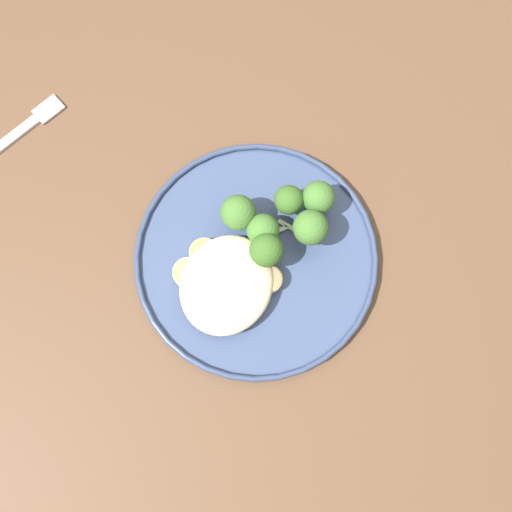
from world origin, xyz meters
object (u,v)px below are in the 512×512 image
(broccoli_floret_right_tilted, at_px, (263,230))
(dinner_plate, at_px, (256,258))
(broccoli_floret_rear_charred, at_px, (310,228))
(broccoli_floret_beside_noodles, at_px, (289,200))
(seared_scallop_on_noodles, at_px, (204,253))
(broccoli_floret_left_leaning, at_px, (239,210))
(seared_scallop_right_edge, at_px, (234,285))
(broccoli_floret_center_pile, at_px, (266,250))
(seared_scallop_left_edge, at_px, (224,256))
(dinner_fork, at_px, (6,142))
(seared_scallop_half_hidden, at_px, (255,294))
(seared_scallop_center_golden, at_px, (269,280))
(seared_scallop_tilted_round, at_px, (188,273))
(seared_scallop_rear_pale, at_px, (220,294))
(broccoli_floret_small_sprig, at_px, (319,198))

(broccoli_floret_right_tilted, bearing_deg, dinner_plate, 5.74)
(dinner_plate, height_order, broccoli_floret_rear_charred, broccoli_floret_rear_charred)
(broccoli_floret_beside_noodles, bearing_deg, seared_scallop_on_noodles, -36.62)
(seared_scallop_on_noodles, bearing_deg, broccoli_floret_left_leaning, 160.67)
(seared_scallop_right_edge, relative_size, broccoli_floret_center_pile, 0.55)
(dinner_plate, xyz_separation_m, seared_scallop_left_edge, (0.02, -0.03, 0.01))
(seared_scallop_on_noodles, distance_m, broccoli_floret_rear_charred, 0.13)
(dinner_plate, xyz_separation_m, dinner_fork, (-0.02, -0.35, -0.01))
(seared_scallop_left_edge, bearing_deg, broccoli_floret_left_leaning, -177.69)
(seared_scallop_half_hidden, height_order, dinner_fork, seared_scallop_half_hidden)
(broccoli_floret_center_pile, bearing_deg, seared_scallop_center_golden, 29.48)
(dinner_plate, bearing_deg, seared_scallop_center_golden, 50.49)
(seared_scallop_left_edge, xyz_separation_m, seared_scallop_half_hidden, (0.03, 0.05, 0.00))
(seared_scallop_right_edge, xyz_separation_m, seared_scallop_on_noodles, (-0.02, -0.05, 0.00))
(broccoli_floret_center_pile, bearing_deg, seared_scallop_tilted_round, -54.10)
(seared_scallop_rear_pale, xyz_separation_m, broccoli_floret_beside_noodles, (-0.13, 0.03, 0.02))
(seared_scallop_on_noodles, xyz_separation_m, broccoli_floret_center_pile, (-0.03, 0.07, 0.03))
(dinner_plate, distance_m, seared_scallop_on_noodles, 0.06)
(broccoli_floret_rear_charred, relative_size, broccoli_floret_left_leaning, 1.11)
(dinner_plate, distance_m, seared_scallop_tilted_round, 0.08)
(seared_scallop_right_edge, relative_size, seared_scallop_left_edge, 1.02)
(seared_scallop_left_edge, relative_size, broccoli_floret_center_pile, 0.54)
(dinner_fork, bearing_deg, broccoli_floret_rear_charred, 94.66)
(seared_scallop_right_edge, distance_m, broccoli_floret_left_leaning, 0.09)
(seared_scallop_right_edge, xyz_separation_m, broccoli_floret_rear_charred, (-0.09, 0.06, 0.03))
(seared_scallop_center_golden, bearing_deg, seared_scallop_rear_pale, -49.92)
(broccoli_floret_small_sprig, distance_m, broccoli_floret_beside_noodles, 0.03)
(seared_scallop_tilted_round, distance_m, broccoli_floret_rear_charred, 0.15)
(seared_scallop_center_golden, relative_size, broccoli_floret_beside_noodles, 0.58)
(seared_scallop_tilted_round, relative_size, broccoli_floret_right_tilted, 0.70)
(seared_scallop_on_noodles, distance_m, broccoli_floret_left_leaning, 0.07)
(broccoli_floret_beside_noodles, bearing_deg, seared_scallop_right_edge, -10.57)
(seared_scallop_half_hidden, distance_m, broccoli_floret_center_pile, 0.05)
(seared_scallop_on_noodles, height_order, broccoli_floret_beside_noodles, broccoli_floret_beside_noodles)
(broccoli_floret_center_pile, bearing_deg, seared_scallop_half_hidden, 6.44)
(broccoli_floret_small_sprig, distance_m, broccoli_floret_center_pile, 0.09)
(seared_scallop_right_edge, bearing_deg, seared_scallop_left_edge, -136.17)
(seared_scallop_left_edge, height_order, broccoli_floret_left_leaning, broccoli_floret_left_leaning)
(broccoli_floret_small_sprig, relative_size, dinner_fork, 0.32)
(seared_scallop_right_edge, relative_size, seared_scallop_tilted_round, 0.93)
(seared_scallop_half_hidden, height_order, seared_scallop_on_noodles, seared_scallop_half_hidden)
(seared_scallop_right_edge, relative_size, dinner_fork, 0.19)
(broccoli_floret_small_sprig, xyz_separation_m, dinner_fork, (0.07, -0.39, -0.04))
(seared_scallop_center_golden, height_order, broccoli_floret_center_pile, broccoli_floret_center_pile)
(seared_scallop_right_edge, distance_m, seared_scallop_left_edge, 0.04)
(seared_scallop_rear_pale, xyz_separation_m, broccoli_floret_small_sprig, (-0.15, 0.06, 0.03))
(seared_scallop_right_edge, bearing_deg, broccoli_floret_left_leaning, -161.06)
(dinner_fork, bearing_deg, broccoli_floret_center_pile, 88.19)
(seared_scallop_half_hidden, relative_size, broccoli_floret_left_leaning, 0.61)
(seared_scallop_left_edge, distance_m, dinner_fork, 0.32)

